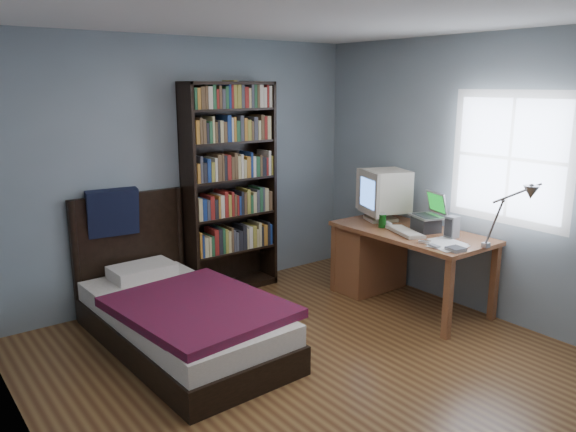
# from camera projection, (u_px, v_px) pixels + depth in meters

# --- Properties ---
(room) EXTENTS (4.20, 4.24, 2.50)m
(room) POSITION_uv_depth(u_px,v_px,m) (333.00, 206.00, 3.81)
(room) COLOR #563119
(room) RESTS_ON ground
(desk) EXTENTS (0.75, 1.49, 0.73)m
(desk) POSITION_uv_depth(u_px,v_px,m) (378.00, 253.00, 5.62)
(desk) COLOR brown
(desk) RESTS_ON floor
(crt_monitor) EXTENTS (0.58, 0.53, 0.52)m
(crt_monitor) POSITION_uv_depth(u_px,v_px,m) (383.00, 192.00, 5.57)
(crt_monitor) COLOR beige
(crt_monitor) RESTS_ON desk
(laptop) EXTENTS (0.37, 0.35, 0.36)m
(laptop) POSITION_uv_depth(u_px,v_px,m) (427.00, 220.00, 5.20)
(laptop) COLOR #2D2D30
(laptop) RESTS_ON desk
(desk_lamp) EXTENTS (0.23, 0.51, 0.61)m
(desk_lamp) POSITION_uv_depth(u_px,v_px,m) (524.00, 199.00, 4.23)
(desk_lamp) COLOR #99999E
(desk_lamp) RESTS_ON desk
(keyboard) EXTENTS (0.31, 0.47, 0.04)m
(keyboard) POSITION_uv_depth(u_px,v_px,m) (405.00, 232.00, 5.13)
(keyboard) COLOR #B8AE99
(keyboard) RESTS_ON desk
(speaker) EXTENTS (0.10, 0.10, 0.19)m
(speaker) POSITION_uv_depth(u_px,v_px,m) (452.00, 227.00, 4.98)
(speaker) COLOR gray
(speaker) RESTS_ON desk
(soda_can) EXTENTS (0.07, 0.07, 0.13)m
(soda_can) POSITION_uv_depth(u_px,v_px,m) (382.00, 221.00, 5.33)
(soda_can) COLOR #0A3407
(soda_can) RESTS_ON desk
(mouse) EXTENTS (0.07, 0.12, 0.04)m
(mouse) POSITION_uv_depth(u_px,v_px,m) (387.00, 224.00, 5.42)
(mouse) COLOR silver
(mouse) RESTS_ON desk
(phone_silver) EXTENTS (0.09, 0.10, 0.02)m
(phone_silver) POSITION_uv_depth(u_px,v_px,m) (424.00, 242.00, 4.82)
(phone_silver) COLOR silver
(phone_silver) RESTS_ON desk
(phone_grey) EXTENTS (0.06, 0.10, 0.02)m
(phone_grey) POSITION_uv_depth(u_px,v_px,m) (434.00, 246.00, 4.69)
(phone_grey) COLOR gray
(phone_grey) RESTS_ON desk
(external_drive) EXTENTS (0.14, 0.14, 0.03)m
(external_drive) POSITION_uv_depth(u_px,v_px,m) (456.00, 249.00, 4.59)
(external_drive) COLOR gray
(external_drive) RESTS_ON desk
(bookshelf) EXTENTS (0.94, 0.30, 2.09)m
(bookshelf) POSITION_uv_depth(u_px,v_px,m) (230.00, 189.00, 5.58)
(bookshelf) COLOR black
(bookshelf) RESTS_ON floor
(bed) EXTENTS (1.19, 2.10, 1.16)m
(bed) POSITION_uv_depth(u_px,v_px,m) (177.00, 313.00, 4.54)
(bed) COLOR black
(bed) RESTS_ON floor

